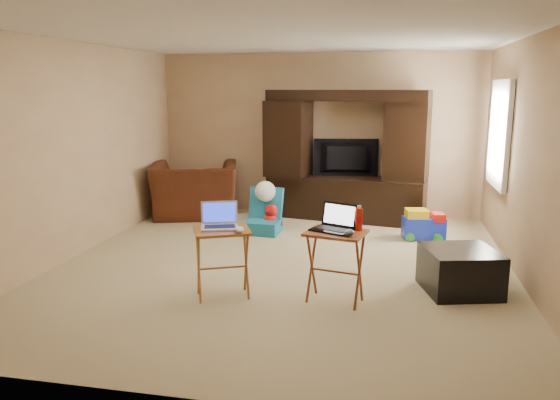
% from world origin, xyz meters
% --- Properties ---
extents(floor, '(5.50, 5.50, 0.00)m').
position_xyz_m(floor, '(0.00, 0.00, 0.00)').
color(floor, tan).
rests_on(floor, ground).
extents(ceiling, '(5.50, 5.50, 0.00)m').
position_xyz_m(ceiling, '(0.00, 0.00, 2.50)').
color(ceiling, silver).
rests_on(ceiling, ground).
extents(wall_back, '(5.00, 0.00, 5.00)m').
position_xyz_m(wall_back, '(0.00, 2.75, 1.25)').
color(wall_back, tan).
rests_on(wall_back, ground).
extents(wall_front, '(5.00, 0.00, 5.00)m').
position_xyz_m(wall_front, '(0.00, -2.75, 1.25)').
color(wall_front, tan).
rests_on(wall_front, ground).
extents(wall_left, '(0.00, 5.50, 5.50)m').
position_xyz_m(wall_left, '(-2.50, 0.00, 1.25)').
color(wall_left, tan).
rests_on(wall_left, ground).
extents(wall_right, '(0.00, 5.50, 5.50)m').
position_xyz_m(wall_right, '(2.50, 0.00, 1.25)').
color(wall_right, tan).
rests_on(wall_right, ground).
extents(window_pane, '(0.00, 1.20, 1.20)m').
position_xyz_m(window_pane, '(2.48, 1.55, 1.40)').
color(window_pane, white).
rests_on(window_pane, ground).
extents(window_frame, '(0.06, 1.14, 1.34)m').
position_xyz_m(window_frame, '(2.46, 1.55, 1.40)').
color(window_frame, white).
rests_on(window_frame, ground).
extents(entertainment_center, '(2.44, 0.98, 1.94)m').
position_xyz_m(entertainment_center, '(0.47, 2.42, 0.97)').
color(entertainment_center, black).
rests_on(entertainment_center, floor).
extents(television, '(0.99, 0.28, 0.57)m').
position_xyz_m(television, '(0.47, 2.46, 0.93)').
color(television, black).
rests_on(television, entertainment_center).
extents(recliner, '(1.55, 1.44, 0.83)m').
position_xyz_m(recliner, '(-1.83, 2.12, 0.42)').
color(recliner, '#481F0F').
rests_on(recliner, floor).
extents(child_rocker, '(0.50, 0.57, 0.62)m').
position_xyz_m(child_rocker, '(-0.56, 1.35, 0.31)').
color(child_rocker, '#176483').
rests_on(child_rocker, floor).
extents(plush_toy, '(0.35, 0.29, 0.38)m').
position_xyz_m(plush_toy, '(-0.47, 1.48, 0.19)').
color(plush_toy, red).
rests_on(plush_toy, floor).
extents(push_toy, '(0.61, 0.48, 0.41)m').
position_xyz_m(push_toy, '(1.59, 1.47, 0.21)').
color(push_toy, '#192CCA').
rests_on(push_toy, floor).
extents(ottoman, '(0.82, 0.82, 0.43)m').
position_xyz_m(ottoman, '(1.84, -0.42, 0.21)').
color(ottoman, black).
rests_on(ottoman, floor).
extents(tray_table_left, '(0.64, 0.58, 0.67)m').
position_xyz_m(tray_table_left, '(-0.39, -1.02, 0.33)').
color(tray_table_left, '#9A5A25').
rests_on(tray_table_left, floor).
extents(tray_table_right, '(0.60, 0.52, 0.68)m').
position_xyz_m(tray_table_right, '(0.67, -0.93, 0.34)').
color(tray_table_right, '#944D24').
rests_on(tray_table_right, floor).
extents(laptop_left, '(0.42, 0.38, 0.24)m').
position_xyz_m(laptop_left, '(-0.42, -0.99, 0.79)').
color(laptop_left, silver).
rests_on(laptop_left, tray_table_left).
extents(laptop_right, '(0.44, 0.41, 0.24)m').
position_xyz_m(laptop_right, '(0.63, -0.91, 0.80)').
color(laptop_right, black).
rests_on(laptop_right, tray_table_right).
extents(mouse_left, '(0.13, 0.16, 0.06)m').
position_xyz_m(mouse_left, '(-0.20, -1.09, 0.69)').
color(mouse_left, silver).
rests_on(mouse_left, tray_table_left).
extents(mouse_right, '(0.12, 0.15, 0.06)m').
position_xyz_m(mouse_right, '(0.80, -1.05, 0.71)').
color(mouse_right, '#3A3B3F').
rests_on(mouse_right, tray_table_right).
extents(water_bottle, '(0.07, 0.07, 0.21)m').
position_xyz_m(water_bottle, '(0.87, -0.85, 0.78)').
color(water_bottle, red).
rests_on(water_bottle, tray_table_right).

